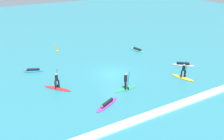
# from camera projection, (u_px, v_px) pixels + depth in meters

# --- Properties ---
(ground_plane) EXTENTS (120.00, 120.00, 0.00)m
(ground_plane) POSITION_uv_depth(u_px,v_px,m) (112.00, 74.00, 30.53)
(ground_plane) COLOR teal
(ground_plane) RESTS_ON ground
(surfer_on_white_board) EXTENTS (2.46, 2.46, 0.45)m
(surfer_on_white_board) POSITION_uv_depth(u_px,v_px,m) (183.00, 64.00, 32.98)
(surfer_on_white_board) COLOR white
(surfer_on_white_board) RESTS_ON ground_plane
(surfer_on_green_board) EXTENTS (2.66, 0.79, 2.12)m
(surfer_on_green_board) POSITION_uv_depth(u_px,v_px,m) (126.00, 84.00, 26.65)
(surfer_on_green_board) COLOR #23B266
(surfer_on_green_board) RESTS_ON ground_plane
(surfer_on_purple_board) EXTENTS (3.22, 2.05, 0.38)m
(surfer_on_purple_board) POSITION_uv_depth(u_px,v_px,m) (107.00, 104.00, 23.83)
(surfer_on_purple_board) COLOR purple
(surfer_on_purple_board) RESTS_ON ground_plane
(surfer_on_red_board) EXTENTS (2.42, 2.94, 2.08)m
(surfer_on_red_board) POSITION_uv_depth(u_px,v_px,m) (57.00, 85.00, 26.78)
(surfer_on_red_board) COLOR red
(surfer_on_red_board) RESTS_ON ground_plane
(surfer_on_teal_board) EXTENTS (0.90, 2.94, 0.43)m
(surfer_on_teal_board) POSITION_uv_depth(u_px,v_px,m) (137.00, 49.00, 38.58)
(surfer_on_teal_board) COLOR #33C6CC
(surfer_on_teal_board) RESTS_ON ground_plane
(surfer_on_yellow_board) EXTENTS (1.31, 2.85, 2.15)m
(surfer_on_yellow_board) POSITION_uv_depth(u_px,v_px,m) (183.00, 75.00, 29.28)
(surfer_on_yellow_board) COLOR yellow
(surfer_on_yellow_board) RESTS_ON ground_plane
(surfer_on_blue_board) EXTENTS (2.53, 1.72, 0.39)m
(surfer_on_blue_board) POSITION_uv_depth(u_px,v_px,m) (33.00, 70.00, 31.21)
(surfer_on_blue_board) COLOR #1E8CD1
(surfer_on_blue_board) RESTS_ON ground_plane
(marker_buoy) EXTENTS (0.37, 0.37, 1.19)m
(marker_buoy) POSITION_uv_depth(u_px,v_px,m) (57.00, 50.00, 37.97)
(marker_buoy) COLOR yellow
(marker_buoy) RESTS_ON ground_plane
(wave_crest) EXTENTS (22.47, 0.90, 0.18)m
(wave_crest) POSITION_uv_depth(u_px,v_px,m) (167.00, 109.00, 23.02)
(wave_crest) COLOR white
(wave_crest) RESTS_ON ground_plane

